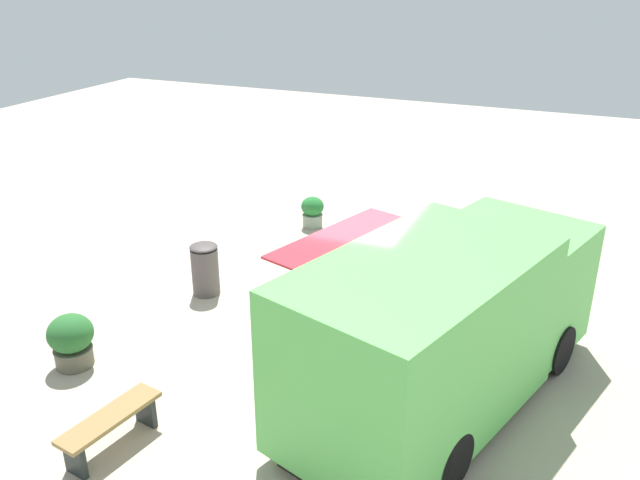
{
  "coord_description": "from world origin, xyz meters",
  "views": [
    {
      "loc": [
        -3.44,
        8.64,
        5.83
      ],
      "look_at": [
        0.85,
        -1.3,
        1.2
      ],
      "focal_mm": 36.96,
      "sensor_mm": 36.0,
      "label": 1
    }
  ],
  "objects_px": {
    "person_customer": "(471,236)",
    "planter_flowering_near": "(312,211)",
    "planter_flowering_far": "(71,340)",
    "trash_bin": "(205,269)",
    "plaza_bench": "(111,424)",
    "planter_flowering_side": "(518,266)",
    "food_truck": "(447,328)"
  },
  "relations": [
    {
      "from": "trash_bin",
      "to": "plaza_bench",
      "type": "bearing_deg",
      "value": 106.43
    },
    {
      "from": "food_truck",
      "to": "planter_flowering_near",
      "type": "xyz_separation_m",
      "value": [
        4.39,
        -5.35,
        -0.8
      ]
    },
    {
      "from": "trash_bin",
      "to": "planter_flowering_side",
      "type": "bearing_deg",
      "value": -152.15
    },
    {
      "from": "person_customer",
      "to": "trash_bin",
      "type": "height_order",
      "value": "trash_bin"
    },
    {
      "from": "person_customer",
      "to": "planter_flowering_near",
      "type": "relative_size",
      "value": 1.26
    },
    {
      "from": "trash_bin",
      "to": "food_truck",
      "type": "bearing_deg",
      "value": 163.11
    },
    {
      "from": "person_customer",
      "to": "planter_flowering_side",
      "type": "relative_size",
      "value": 1.34
    },
    {
      "from": "planter_flowering_side",
      "to": "plaza_bench",
      "type": "relative_size",
      "value": 0.46
    },
    {
      "from": "planter_flowering_side",
      "to": "planter_flowering_far",
      "type": "bearing_deg",
      "value": 43.94
    },
    {
      "from": "planter_flowering_side",
      "to": "food_truck",
      "type": "bearing_deg",
      "value": 84.05
    },
    {
      "from": "food_truck",
      "to": "trash_bin",
      "type": "distance_m",
      "value": 5.13
    },
    {
      "from": "planter_flowering_far",
      "to": "person_customer",
      "type": "bearing_deg",
      "value": -125.22
    },
    {
      "from": "person_customer",
      "to": "planter_flowering_far",
      "type": "xyz_separation_m",
      "value": [
        4.77,
        6.76,
        0.08
      ]
    },
    {
      "from": "person_customer",
      "to": "planter_flowering_side",
      "type": "bearing_deg",
      "value": 135.94
    },
    {
      "from": "planter_flowering_far",
      "to": "plaza_bench",
      "type": "xyz_separation_m",
      "value": [
        -1.8,
        1.27,
        -0.08
      ]
    },
    {
      "from": "trash_bin",
      "to": "person_customer",
      "type": "bearing_deg",
      "value": -137.16
    },
    {
      "from": "food_truck",
      "to": "trash_bin",
      "type": "height_order",
      "value": "food_truck"
    },
    {
      "from": "planter_flowering_far",
      "to": "planter_flowering_near",
      "type": "bearing_deg",
      "value": -98.88
    },
    {
      "from": "planter_flowering_near",
      "to": "planter_flowering_far",
      "type": "xyz_separation_m",
      "value": [
        1.05,
        6.74,
        0.07
      ]
    },
    {
      "from": "planter_flowering_near",
      "to": "planter_flowering_far",
      "type": "height_order",
      "value": "planter_flowering_far"
    },
    {
      "from": "food_truck",
      "to": "planter_flowering_near",
      "type": "bearing_deg",
      "value": -50.61
    },
    {
      "from": "plaza_bench",
      "to": "planter_flowering_far",
      "type": "bearing_deg",
      "value": -35.3
    },
    {
      "from": "person_customer",
      "to": "trash_bin",
      "type": "distance_m",
      "value": 5.72
    },
    {
      "from": "food_truck",
      "to": "planter_flowering_far",
      "type": "relative_size",
      "value": 6.74
    },
    {
      "from": "planter_flowering_near",
      "to": "plaza_bench",
      "type": "xyz_separation_m",
      "value": [
        -0.75,
        8.02,
        -0.01
      ]
    },
    {
      "from": "plaza_bench",
      "to": "person_customer",
      "type": "bearing_deg",
      "value": -110.29
    },
    {
      "from": "person_customer",
      "to": "trash_bin",
      "type": "xyz_separation_m",
      "value": [
        4.19,
        3.89,
        0.13
      ]
    },
    {
      "from": "person_customer",
      "to": "planter_flowering_side",
      "type": "height_order",
      "value": "person_customer"
    },
    {
      "from": "person_customer",
      "to": "trash_bin",
      "type": "relative_size",
      "value": 0.92
    },
    {
      "from": "food_truck",
      "to": "planter_flowering_near",
      "type": "height_order",
      "value": "food_truck"
    },
    {
      "from": "person_customer",
      "to": "food_truck",
      "type": "bearing_deg",
      "value": 97.14
    },
    {
      "from": "person_customer",
      "to": "planter_flowering_far",
      "type": "distance_m",
      "value": 8.27
    }
  ]
}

